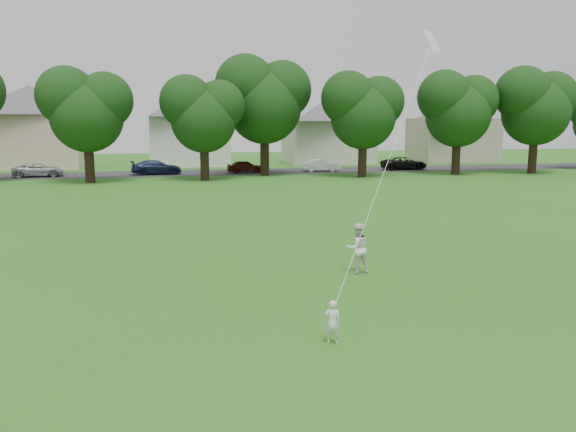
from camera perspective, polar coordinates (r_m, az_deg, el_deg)
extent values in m
plane|color=#2B6316|center=(12.44, 4.31, -11.91)|extent=(160.00, 160.00, 0.00)
cube|color=#2D2D30|center=(53.36, -9.35, 4.35)|extent=(90.00, 7.00, 0.01)
imported|color=white|center=(11.81, 4.53, -10.68)|extent=(0.39, 0.31, 0.93)
imported|color=white|center=(17.20, 7.05, -3.27)|extent=(0.82, 0.67, 1.55)
plane|color=silver|center=(20.69, 14.44, 16.83)|extent=(0.94, 0.86, 0.75)
cylinder|color=white|center=(15.76, 10.79, 7.30)|extent=(0.01, 0.01, 11.76)
cylinder|color=black|center=(46.23, -19.53, 5.33)|extent=(0.73, 0.73, 3.44)
cylinder|color=black|center=(46.04, -8.47, 5.63)|extent=(0.72, 0.72, 3.26)
cylinder|color=black|center=(49.90, -2.39, 6.47)|extent=(0.79, 0.79, 4.07)
cylinder|color=black|center=(48.91, 7.57, 5.99)|extent=(0.74, 0.74, 3.47)
cylinder|color=black|center=(53.23, 16.71, 6.01)|extent=(0.75, 0.75, 3.59)
cylinder|color=black|center=(56.82, 23.62, 5.90)|extent=(0.76, 0.76, 3.77)
imported|color=#999EA7|center=(53.15, -24.03, 4.29)|extent=(4.41, 2.43, 1.17)
imported|color=#111A38|center=(52.20, -13.24, 4.84)|extent=(4.58, 2.15, 1.29)
imported|color=#4B190F|center=(52.82, -4.34, 5.04)|extent=(3.45, 1.39, 1.17)
imported|color=silver|center=(54.44, 3.37, 5.17)|extent=(3.63, 1.57, 1.16)
imported|color=black|center=(57.49, 11.71, 5.27)|extent=(4.63, 2.25, 1.27)
cube|color=beige|center=(64.30, -24.52, 6.89)|extent=(9.78, 7.69, 5.45)
pyramid|color=#524F55|center=(64.40, -24.87, 11.98)|extent=(14.10, 14.10, 3.00)
cube|color=white|center=(63.18, -10.03, 7.48)|extent=(8.38, 6.57, 5.28)
pyramid|color=#524F55|center=(63.26, -10.18, 12.50)|extent=(12.09, 12.09, 2.90)
cube|color=beige|center=(66.04, 4.09, 7.48)|extent=(9.69, 6.50, 4.84)
pyramid|color=#524F55|center=(66.08, 4.14, 11.89)|extent=(13.97, 13.97, 2.66)
cube|color=#B2A793|center=(72.40, 16.38, 7.43)|extent=(9.61, 6.48, 5.20)
pyramid|color=#524F55|center=(72.46, 16.58, 11.75)|extent=(13.86, 13.86, 2.86)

